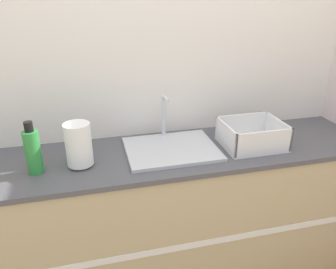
{
  "coord_description": "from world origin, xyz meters",
  "views": [
    {
      "loc": [
        -0.39,
        -1.37,
        1.77
      ],
      "look_at": [
        0.02,
        0.26,
        1.03
      ],
      "focal_mm": 35.0,
      "sensor_mm": 36.0,
      "label": 1
    }
  ],
  "objects_px": {
    "sink": "(171,147)",
    "paper_towel_roll": "(79,145)",
    "bottle_green": "(33,151)",
    "dish_rack": "(252,137)"
  },
  "relations": [
    {
      "from": "paper_towel_roll",
      "to": "dish_rack",
      "type": "xyz_separation_m",
      "value": [
        1.0,
        0.0,
        -0.07
      ]
    },
    {
      "from": "paper_towel_roll",
      "to": "dish_rack",
      "type": "bearing_deg",
      "value": 0.25
    },
    {
      "from": "sink",
      "to": "dish_rack",
      "type": "distance_m",
      "value": 0.49
    },
    {
      "from": "dish_rack",
      "to": "bottle_green",
      "type": "relative_size",
      "value": 1.26
    },
    {
      "from": "dish_rack",
      "to": "sink",
      "type": "bearing_deg",
      "value": 173.29
    },
    {
      "from": "sink",
      "to": "paper_towel_roll",
      "type": "distance_m",
      "value": 0.53
    },
    {
      "from": "bottle_green",
      "to": "dish_rack",
      "type": "bearing_deg",
      "value": 0.87
    },
    {
      "from": "bottle_green",
      "to": "paper_towel_roll",
      "type": "bearing_deg",
      "value": 3.68
    },
    {
      "from": "dish_rack",
      "to": "bottle_green",
      "type": "bearing_deg",
      "value": -179.13
    },
    {
      "from": "paper_towel_roll",
      "to": "dish_rack",
      "type": "relative_size",
      "value": 0.69
    }
  ]
}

